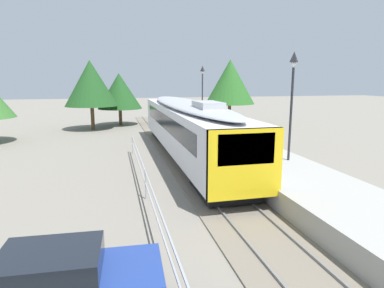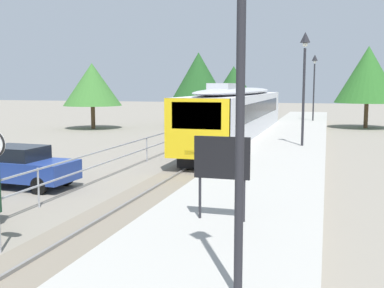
% 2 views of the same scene
% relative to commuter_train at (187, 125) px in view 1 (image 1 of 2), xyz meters
% --- Properties ---
extents(ground_plane, '(160.00, 160.00, 0.00)m').
position_rel_commuter_train_xyz_m(ground_plane, '(-3.00, -5.89, -2.15)').
color(ground_plane, gray).
extents(track_rails, '(3.20, 60.00, 0.14)m').
position_rel_commuter_train_xyz_m(track_rails, '(0.00, -5.89, -2.11)').
color(track_rails, slate).
rests_on(track_rails, ground).
extents(commuter_train, '(2.82, 19.42, 3.74)m').
position_rel_commuter_train_xyz_m(commuter_train, '(0.00, 0.00, 0.00)').
color(commuter_train, silver).
rests_on(commuter_train, track_rails).
extents(station_platform, '(3.90, 60.00, 0.90)m').
position_rel_commuter_train_xyz_m(station_platform, '(3.25, -5.89, -1.70)').
color(station_platform, '#A8A59E').
rests_on(station_platform, ground).
extents(platform_lamp_mid_platform, '(0.34, 0.34, 5.35)m').
position_rel_commuter_train_xyz_m(platform_lamp_mid_platform, '(4.10, -5.39, 2.48)').
color(platform_lamp_mid_platform, '#232328').
rests_on(platform_lamp_mid_platform, station_platform).
extents(platform_lamp_far_end, '(0.34, 0.34, 5.35)m').
position_rel_commuter_train_xyz_m(platform_lamp_far_end, '(4.10, 11.24, 2.48)').
color(platform_lamp_far_end, '#232328').
rests_on(platform_lamp_far_end, station_platform).
extents(parked_hatchback_blue, '(4.08, 1.95, 1.53)m').
position_rel_commuter_train_xyz_m(parked_hatchback_blue, '(-5.66, -13.52, -1.36)').
color(parked_hatchback_blue, navy).
rests_on(parked_hatchback_blue, ground).
extents(tree_behind_carpark, '(5.59, 5.59, 7.19)m').
position_rel_commuter_train_xyz_m(tree_behind_carpark, '(8.52, 15.57, 2.57)').
color(tree_behind_carpark, brown).
rests_on(tree_behind_carpark, ground).
extents(tree_distant_left, '(5.17, 5.17, 6.84)m').
position_rel_commuter_train_xyz_m(tree_distant_left, '(-6.51, 14.28, 2.45)').
color(tree_distant_left, brown).
rests_on(tree_distant_left, ground).
extents(tree_distant_centre, '(4.81, 4.81, 5.65)m').
position_rel_commuter_train_xyz_m(tree_distant_centre, '(-3.70, 17.07, 1.58)').
color(tree_distant_centre, brown).
rests_on(tree_distant_centre, ground).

